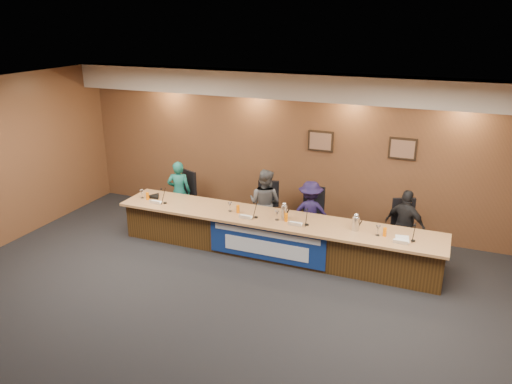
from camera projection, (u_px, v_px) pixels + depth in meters
floor at (217, 322)px, 7.32m from camera, size 10.00×10.00×0.00m
ceiling at (210, 104)px, 6.24m from camera, size 10.00×8.00×0.04m
wall_back at (302, 151)px, 10.26m from camera, size 10.00×0.04×3.20m
soffit at (300, 86)px, 9.59m from camera, size 10.00×0.50×0.50m
dais_body at (274, 236)px, 9.29m from camera, size 6.00×0.80×0.70m
dais_top at (273, 219)px, 9.12m from camera, size 6.10×0.95×0.05m
banner at (266, 244)px, 8.92m from camera, size 2.20×0.02×0.65m
banner_text_upper at (266, 234)px, 8.84m from camera, size 2.00×0.01×0.10m
banner_text_lower at (266, 248)px, 8.93m from camera, size 1.60×0.01×0.28m
wall_photo_left at (321, 141)px, 10.01m from camera, size 0.52×0.04×0.42m
wall_photo_right at (403, 149)px, 9.44m from camera, size 0.52×0.04×0.42m
panelist_a at (179, 192)px, 10.64m from camera, size 0.58×0.48×1.35m
panelist_b at (265, 203)px, 9.93m from camera, size 0.74×0.61×1.41m
panelist_c at (310, 213)px, 9.62m from camera, size 0.92×0.67×1.28m
panelist_d at (405, 225)px, 8.98m from camera, size 0.85×0.59×1.33m
office_chair_a at (182, 199)px, 10.79m from camera, size 0.62×0.62×0.08m
office_chair_b at (267, 212)px, 10.09m from camera, size 0.57×0.57×0.08m
office_chair_c at (311, 219)px, 9.76m from camera, size 0.52×0.52×0.08m
office_chair_d at (405, 233)px, 9.13m from camera, size 0.63×0.63×0.08m
nameplate_a at (155, 202)px, 9.74m from camera, size 0.24×0.08×0.10m
microphone_a at (165, 203)px, 9.79m from camera, size 0.07×0.07×0.02m
juice_glass_a at (147, 196)px, 9.96m from camera, size 0.06×0.06×0.15m
water_glass_a at (142, 194)px, 10.04m from camera, size 0.08×0.08×0.18m
nameplate_b at (245, 217)px, 9.02m from camera, size 0.24×0.08×0.10m
microphone_b at (256, 217)px, 9.10m from camera, size 0.07×0.07×0.02m
juice_glass_b at (238, 209)px, 9.31m from camera, size 0.06×0.06×0.15m
water_glass_b at (230, 207)px, 9.37m from camera, size 0.08×0.08×0.18m
nameplate_c at (295, 224)px, 8.73m from camera, size 0.24×0.08×0.10m
microphone_c at (307, 225)px, 8.77m from camera, size 0.07×0.07×0.02m
juice_glass_c at (286, 217)px, 8.92m from camera, size 0.06×0.06×0.15m
water_glass_c at (277, 215)px, 8.97m from camera, size 0.08×0.08×0.18m
nameplate_d at (401, 242)px, 8.04m from camera, size 0.24×0.08×0.10m
microphone_d at (413, 241)px, 8.15m from camera, size 0.07×0.07×0.02m
juice_glass_d at (385, 232)px, 8.32m from camera, size 0.06×0.06×0.15m
water_glass_d at (378, 231)px, 8.34m from camera, size 0.08×0.08×0.18m
carafe_mid at (284, 212)px, 9.02m from camera, size 0.11×0.11×0.26m
carafe_right at (356, 224)px, 8.54m from camera, size 0.13×0.13×0.24m
speakerphone at (155, 196)px, 10.09m from camera, size 0.32×0.32×0.05m
paper_stack at (402, 239)px, 8.24m from camera, size 0.26×0.33×0.01m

